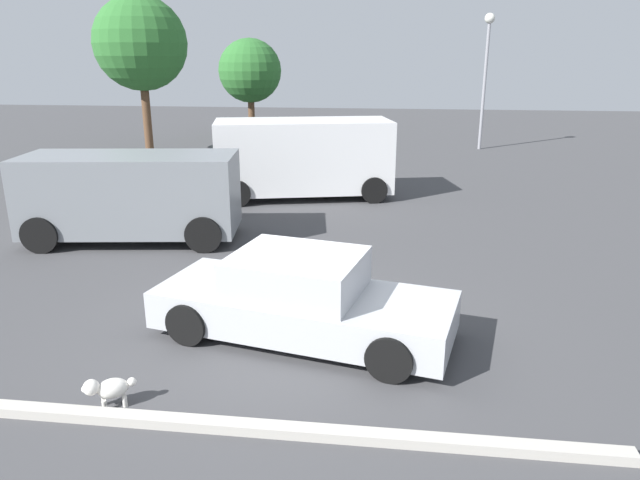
{
  "coord_description": "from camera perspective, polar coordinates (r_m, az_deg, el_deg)",
  "views": [
    {
      "loc": [
        1.44,
        -8.13,
        4.07
      ],
      "look_at": [
        0.22,
        1.77,
        0.9
      ],
      "focal_mm": 32.61,
      "sensor_mm": 36.0,
      "label": 1
    }
  ],
  "objects": [
    {
      "name": "tree_back_center",
      "position": [
        31.05,
        -6.89,
        16.15
      ],
      "size": [
        3.19,
        3.19,
        4.95
      ],
      "color": "brown",
      "rests_on": "ground_plane"
    },
    {
      "name": "dog",
      "position": [
        7.65,
        -20.06,
        -13.52
      ],
      "size": [
        0.56,
        0.41,
        0.41
      ],
      "rotation": [
        0.0,
        0.0,
        3.65
      ],
      "color": "white",
      "rests_on": "ground_plane"
    },
    {
      "name": "suv_dark",
      "position": [
        13.86,
        -18.05,
        4.29
      ],
      "size": [
        4.92,
        2.57,
        1.97
      ],
      "rotation": [
        0.0,
        0.0,
        3.27
      ],
      "color": "gray",
      "rests_on": "ground_plane"
    },
    {
      "name": "tree_back_left",
      "position": [
        26.0,
        -17.21,
        17.91
      ],
      "size": [
        3.78,
        3.78,
        6.45
      ],
      "color": "brown",
      "rests_on": "ground_plane"
    },
    {
      "name": "sedan_foreground",
      "position": [
        8.73,
        -1.79,
        -5.88
      ],
      "size": [
        4.69,
        2.63,
        1.29
      ],
      "rotation": [
        0.0,
        0.0,
        -0.22
      ],
      "color": "#B7BABF",
      "rests_on": "ground_plane"
    },
    {
      "name": "van_white",
      "position": [
        17.41,
        -1.63,
        8.23
      ],
      "size": [
        5.45,
        3.25,
        2.28
      ],
      "rotation": [
        0.0,
        0.0,
        0.23
      ],
      "color": "white",
      "rests_on": "ground_plane"
    },
    {
      "name": "parking_curb",
      "position": [
        6.94,
        -6.6,
        -17.83
      ],
      "size": [
        8.24,
        0.2,
        0.12
      ],
      "primitive_type": "cube",
      "color": "#B7B2A8",
      "rests_on": "ground_plane"
    },
    {
      "name": "light_post_mid",
      "position": [
        27.57,
        16.03,
        16.85
      ],
      "size": [
        0.44,
        0.44,
        5.82
      ],
      "color": "gray",
      "rests_on": "ground_plane"
    },
    {
      "name": "ground_plane",
      "position": [
        9.21,
        -2.72,
        -8.62
      ],
      "size": [
        80.0,
        80.0,
        0.0
      ],
      "primitive_type": "plane",
      "color": "#424244"
    }
  ]
}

